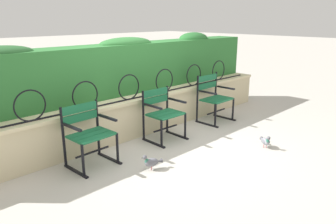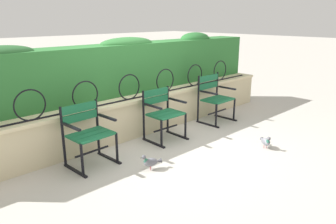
% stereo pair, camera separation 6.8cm
% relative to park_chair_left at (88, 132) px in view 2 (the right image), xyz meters
% --- Properties ---
extents(ground_plane, '(60.00, 60.00, 0.00)m').
position_rel_park_chair_left_xyz_m(ground_plane, '(1.22, -0.41, -0.46)').
color(ground_plane, '#BCB7AD').
extents(stone_wall, '(6.57, 0.41, 0.65)m').
position_rel_park_chair_left_xyz_m(stone_wall, '(1.22, 0.47, -0.13)').
color(stone_wall, beige).
rests_on(stone_wall, ground).
extents(iron_arch_fence, '(6.05, 0.02, 0.42)m').
position_rel_park_chair_left_xyz_m(iron_arch_fence, '(1.05, 0.40, 0.38)').
color(iron_arch_fence, black).
rests_on(iron_arch_fence, stone_wall).
extents(hedge_row, '(6.44, 0.55, 0.98)m').
position_rel_park_chair_left_xyz_m(hedge_row, '(1.24, 0.92, 0.66)').
color(hedge_row, '#2D7033').
rests_on(hedge_row, stone_wall).
extents(park_chair_left, '(0.61, 0.55, 0.83)m').
position_rel_park_chair_left_xyz_m(park_chair_left, '(0.00, 0.00, 0.00)').
color(park_chair_left, '#19663D').
rests_on(park_chair_left, ground).
extents(park_chair_centre, '(0.58, 0.53, 0.83)m').
position_rel_park_chair_left_xyz_m(park_chair_centre, '(1.37, -0.01, -0.00)').
color(park_chair_centre, '#19663D').
rests_on(park_chair_centre, ground).
extents(park_chair_right, '(0.62, 0.53, 0.90)m').
position_rel_park_chair_left_xyz_m(park_chair_right, '(2.74, 0.00, 0.02)').
color(park_chair_right, '#19663D').
rests_on(park_chair_right, ground).
extents(pigeon_near_chairs, '(0.21, 0.25, 0.22)m').
position_rel_park_chair_left_xyz_m(pigeon_near_chairs, '(2.23, -1.41, -0.35)').
color(pigeon_near_chairs, gray).
rests_on(pigeon_near_chairs, ground).
extents(pigeon_far_side, '(0.28, 0.16, 0.22)m').
position_rel_park_chair_left_xyz_m(pigeon_far_side, '(0.48, -0.73, -0.35)').
color(pigeon_far_side, slate).
rests_on(pigeon_far_side, ground).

